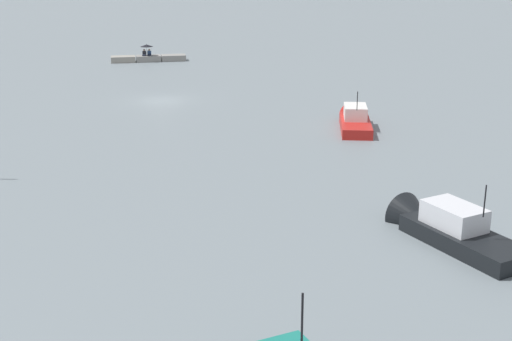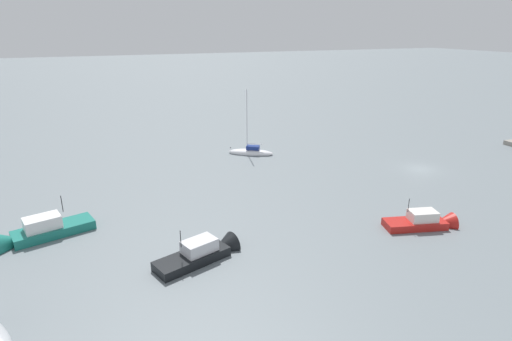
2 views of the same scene
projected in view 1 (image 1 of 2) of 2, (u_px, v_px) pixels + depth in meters
The scene contains 7 objects.
ground_plane at pixel (162, 101), 59.60m from camera, with size 500.00×500.00×0.00m, color slate.
seawall_pier at pixel (149, 58), 79.70m from camera, with size 8.29×1.59×0.66m.
person_seated_blue_left at pixel (149, 53), 79.52m from camera, with size 0.48×0.66×0.73m.
person_seated_dark_right at pixel (144, 53), 79.39m from camera, with size 0.48×0.66×0.73m.
umbrella_open_black at pixel (147, 46), 79.16m from camera, with size 1.41×1.41×1.30m.
motorboat_black_near at pixel (445, 230), 31.43m from camera, with size 4.22×7.33×3.94m.
motorboat_red_mid at pixel (355, 121), 51.00m from camera, with size 3.68×6.86×3.68m.
Camera 1 is at (3.48, 59.01, 12.44)m, focal length 49.91 mm.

